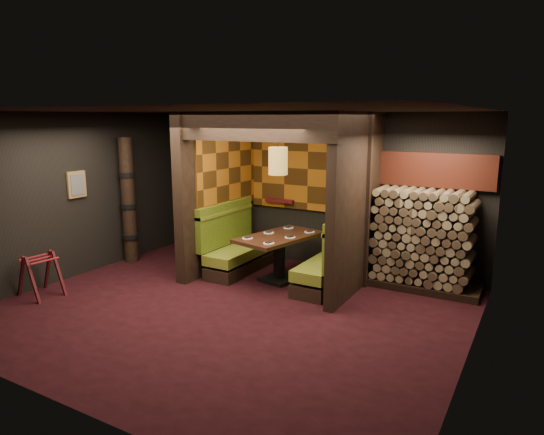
{
  "coord_description": "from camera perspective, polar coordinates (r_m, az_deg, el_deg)",
  "views": [
    {
      "loc": [
        3.86,
        -5.44,
        2.76
      ],
      "look_at": [
        0.0,
        1.3,
        1.15
      ],
      "focal_mm": 32.0,
      "sensor_mm": 36.0,
      "label": 1
    }
  ],
  "objects": [
    {
      "name": "place_settings",
      "position": [
        8.2,
        0.86,
        -2.03
      ],
      "size": [
        0.87,
        1.3,
        0.03
      ],
      "color": "white",
      "rests_on": "dining_table"
    },
    {
      "name": "partition_right",
      "position": [
        7.71,
        9.92,
        1.55
      ],
      "size": [
        0.15,
        2.1,
        2.85
      ],
      "primitive_type": "cube",
      "color": "black",
      "rests_on": "floor"
    },
    {
      "name": "totem_column",
      "position": [
        9.65,
        -16.54,
        1.83
      ],
      "size": [
        0.31,
        0.31,
        2.4
      ],
      "color": "black",
      "rests_on": "floor"
    },
    {
      "name": "wall_right",
      "position": [
        5.64,
        22.81,
        -2.93
      ],
      "size": [
        0.02,
        5.5,
        2.85
      ],
      "primitive_type": "cube",
      "color": "black",
      "rests_on": "ground"
    },
    {
      "name": "luggage_rack",
      "position": [
        8.46,
        -25.61,
        -5.92
      ],
      "size": [
        0.72,
        0.54,
        0.73
      ],
      "color": "#440D11",
      "rests_on": "floor"
    },
    {
      "name": "firewood_stack",
      "position": [
        8.18,
        17.84,
        -2.59
      ],
      "size": [
        1.73,
        0.7,
        1.64
      ],
      "color": "black",
      "rests_on": "floor"
    },
    {
      "name": "wall_front",
      "position": [
        4.89,
        -24.49,
        -5.22
      ],
      "size": [
        6.5,
        0.02,
        2.85
      ],
      "primitive_type": "cube",
      "color": "black",
      "rests_on": "ground"
    },
    {
      "name": "tapa_back_panel",
      "position": [
        9.08,
        4.31,
        5.73
      ],
      "size": [
        2.4,
        0.06,
        1.55
      ],
      "primitive_type": "cube",
      "color": "#9A5512",
      "rests_on": "wall_back"
    },
    {
      "name": "lacquer_shelf",
      "position": [
        9.38,
        0.92,
        2.0
      ],
      "size": [
        0.6,
        0.12,
        0.07
      ],
      "primitive_type": "cube",
      "color": "#4F0D16",
      "rests_on": "wall_back"
    },
    {
      "name": "floor",
      "position": [
        7.23,
        -5.23,
        -10.88
      ],
      "size": [
        6.5,
        5.5,
        0.02
      ],
      "primitive_type": "cube",
      "color": "black",
      "rests_on": "ground"
    },
    {
      "name": "partition_left",
      "position": [
        8.9,
        -6.44,
        3.01
      ],
      "size": [
        0.2,
        2.2,
        2.85
      ],
      "primitive_type": "cube",
      "color": "black",
      "rests_on": "floor"
    },
    {
      "name": "wall_back",
      "position": [
        9.16,
        4.55,
        3.29
      ],
      "size": [
        6.5,
        0.02,
        2.85
      ],
      "primitive_type": "cube",
      "color": "black",
      "rests_on": "ground"
    },
    {
      "name": "pendant_lamp",
      "position": [
        7.95,
        0.72,
        6.68
      ],
      "size": [
        0.31,
        0.31,
        1.01
      ],
      "color": "olive",
      "rests_on": "ceiling"
    },
    {
      "name": "dining_table",
      "position": [
        8.26,
        0.86,
        -3.7
      ],
      "size": [
        1.13,
        1.66,
        0.8
      ],
      "color": "black",
      "rests_on": "floor"
    },
    {
      "name": "header_beam",
      "position": [
        7.27,
        -2.57,
        10.67
      ],
      "size": [
        2.85,
        0.18,
        0.44
      ],
      "primitive_type": "cube",
      "color": "black",
      "rests_on": "partition_left"
    },
    {
      "name": "booth_bench_left",
      "position": [
        8.9,
        -4.26,
        -3.71
      ],
      "size": [
        0.68,
        1.6,
        1.14
      ],
      "color": "black",
      "rests_on": "floor"
    },
    {
      "name": "ceiling",
      "position": [
        6.68,
        -5.69,
        12.51
      ],
      "size": [
        6.5,
        5.5,
        0.02
      ],
      "primitive_type": "cube",
      "color": "black",
      "rests_on": "ground"
    },
    {
      "name": "wall_left",
      "position": [
        9.06,
        -22.56,
        2.34
      ],
      "size": [
        0.02,
        5.5,
        2.85
      ],
      "primitive_type": "cube",
      "color": "black",
      "rests_on": "ground"
    },
    {
      "name": "framed_picture",
      "position": [
        9.06,
        -21.99,
        3.63
      ],
      "size": [
        0.05,
        0.36,
        0.46
      ],
      "color": "olive",
      "rests_on": "wall_left"
    },
    {
      "name": "mosaic_header",
      "position": [
        8.32,
        18.8,
        5.27
      ],
      "size": [
        1.83,
        0.1,
        0.56
      ],
      "primitive_type": "cube",
      "color": "maroon",
      "rests_on": "wall_back"
    },
    {
      "name": "booth_bench_right",
      "position": [
        8.03,
        7.06,
        -5.48
      ],
      "size": [
        0.68,
        1.6,
        1.14
      ],
      "color": "black",
      "rests_on": "floor"
    },
    {
      "name": "tapa_side_panel",
      "position": [
        8.92,
        -5.21,
        5.8
      ],
      "size": [
        0.04,
        1.85,
        1.45
      ],
      "primitive_type": "cube",
      "color": "#9A5512",
      "rests_on": "partition_left"
    },
    {
      "name": "bay_front_post",
      "position": [
        7.92,
        11.18,
        1.77
      ],
      "size": [
        0.08,
        0.08,
        2.85
      ],
      "primitive_type": "cube",
      "color": "black",
      "rests_on": "floor"
    }
  ]
}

